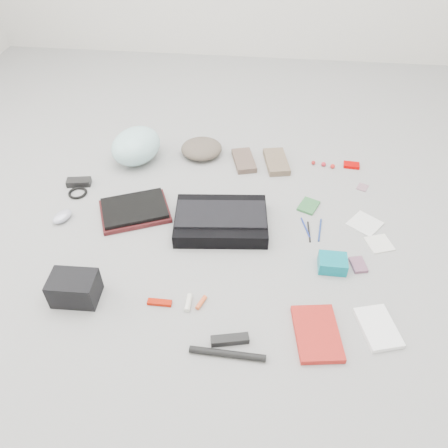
# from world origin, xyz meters

# --- Properties ---
(ground_plane) EXTENTS (4.00, 4.00, 0.00)m
(ground_plane) POSITION_xyz_m (0.00, 0.00, 0.00)
(ground_plane) COLOR gray
(messenger_bag) EXTENTS (0.44, 0.33, 0.07)m
(messenger_bag) POSITION_xyz_m (-0.02, 0.04, 0.03)
(messenger_bag) COLOR black
(messenger_bag) RESTS_ON ground_plane
(bag_flap) EXTENTS (0.42, 0.22, 0.01)m
(bag_flap) POSITION_xyz_m (-0.02, 0.04, 0.07)
(bag_flap) COLOR black
(bag_flap) RESTS_ON messenger_bag
(laptop_sleeve) EXTENTS (0.38, 0.34, 0.02)m
(laptop_sleeve) POSITION_xyz_m (-0.43, 0.08, 0.01)
(laptop_sleeve) COLOR #4D1719
(laptop_sleeve) RESTS_ON ground_plane
(laptop) EXTENTS (0.35, 0.31, 0.02)m
(laptop) POSITION_xyz_m (-0.43, 0.08, 0.03)
(laptop) COLOR black
(laptop) RESTS_ON laptop_sleeve
(bike_helmet) EXTENTS (0.33, 0.36, 0.18)m
(bike_helmet) POSITION_xyz_m (-0.53, 0.52, 0.09)
(bike_helmet) COLOR #BBF5F6
(bike_helmet) RESTS_ON ground_plane
(beanie) EXTENTS (0.27, 0.26, 0.08)m
(beanie) POSITION_xyz_m (-0.19, 0.61, 0.04)
(beanie) COLOR brown
(beanie) RESTS_ON ground_plane
(mitten_left) EXTENTS (0.15, 0.22, 0.03)m
(mitten_left) POSITION_xyz_m (0.05, 0.55, 0.02)
(mitten_left) COLOR brown
(mitten_left) RESTS_ON ground_plane
(mitten_right) EXTENTS (0.16, 0.24, 0.03)m
(mitten_right) POSITION_xyz_m (0.22, 0.56, 0.02)
(mitten_right) COLOR #76624D
(mitten_right) RESTS_ON ground_plane
(power_brick) EXTENTS (0.13, 0.07, 0.03)m
(power_brick) POSITION_xyz_m (-0.77, 0.27, 0.02)
(power_brick) COLOR black
(power_brick) RESTS_ON ground_plane
(cable_coil) EXTENTS (0.12, 0.12, 0.01)m
(cable_coil) POSITION_xyz_m (-0.76, 0.19, 0.01)
(cable_coil) COLOR black
(cable_coil) RESTS_ON ground_plane
(mouse) EXTENTS (0.10, 0.12, 0.04)m
(mouse) POSITION_xyz_m (-0.76, 0.00, 0.02)
(mouse) COLOR #B1B3C7
(mouse) RESTS_ON ground_plane
(camera_bag) EXTENTS (0.18, 0.13, 0.11)m
(camera_bag) POSITION_xyz_m (-0.53, -0.43, 0.06)
(camera_bag) COLOR black
(camera_bag) RESTS_ON ground_plane
(multitool) EXTENTS (0.09, 0.03, 0.01)m
(multitool) POSITION_xyz_m (-0.20, -0.42, 0.01)
(multitool) COLOR #A01200
(multitool) RESTS_ON ground_plane
(toiletry_tube_white) EXTENTS (0.02, 0.08, 0.02)m
(toiletry_tube_white) POSITION_xyz_m (-0.09, -0.42, 0.01)
(toiletry_tube_white) COLOR silver
(toiletry_tube_white) RESTS_ON ground_plane
(toiletry_tube_orange) EXTENTS (0.04, 0.07, 0.02)m
(toiletry_tube_orange) POSITION_xyz_m (-0.04, -0.41, 0.01)
(toiletry_tube_orange) COLOR #E2592A
(toiletry_tube_orange) RESTS_ON ground_plane
(u_lock) EXTENTS (0.14, 0.06, 0.03)m
(u_lock) POSITION_xyz_m (0.08, -0.56, 0.01)
(u_lock) COLOR black
(u_lock) RESTS_ON ground_plane
(bike_pump) EXTENTS (0.27, 0.03, 0.02)m
(bike_pump) POSITION_xyz_m (0.08, -0.62, 0.01)
(bike_pump) COLOR black
(bike_pump) RESTS_ON ground_plane
(book_red) EXTENTS (0.19, 0.25, 0.02)m
(book_red) POSITION_xyz_m (0.39, -0.50, 0.01)
(book_red) COLOR red
(book_red) RESTS_ON ground_plane
(book_white) EXTENTS (0.17, 0.21, 0.02)m
(book_white) POSITION_xyz_m (0.62, -0.45, 0.01)
(book_white) COLOR white
(book_white) RESTS_ON ground_plane
(notepad) EXTENTS (0.12, 0.13, 0.01)m
(notepad) POSITION_xyz_m (0.39, 0.22, 0.01)
(notepad) COLOR #2F6A38
(notepad) RESTS_ON ground_plane
(pen_blue) EXTENTS (0.04, 0.13, 0.01)m
(pen_blue) POSITION_xyz_m (0.37, 0.07, 0.00)
(pen_blue) COLOR navy
(pen_blue) RESTS_ON ground_plane
(pen_black) EXTENTS (0.01, 0.13, 0.01)m
(pen_black) POSITION_xyz_m (0.38, 0.04, 0.00)
(pen_black) COLOR black
(pen_black) RESTS_ON ground_plane
(pen_navy) EXTENTS (0.03, 0.15, 0.01)m
(pen_navy) POSITION_xyz_m (0.43, 0.06, 0.00)
(pen_navy) COLOR navy
(pen_navy) RESTS_ON ground_plane
(accordion_wallet) EXTENTS (0.12, 0.09, 0.06)m
(accordion_wallet) POSITION_xyz_m (0.47, -0.16, 0.03)
(accordion_wallet) COLOR #098293
(accordion_wallet) RESTS_ON ground_plane
(card_deck) EXTENTS (0.08, 0.09, 0.02)m
(card_deck) POSITION_xyz_m (0.58, -0.14, 0.01)
(card_deck) COLOR #84546D
(card_deck) RESTS_ON ground_plane
(napkin_top) EXTENTS (0.18, 0.18, 0.01)m
(napkin_top) POSITION_xyz_m (0.64, 0.12, 0.00)
(napkin_top) COLOR silver
(napkin_top) RESTS_ON ground_plane
(napkin_bottom) EXTENTS (0.13, 0.13, 0.01)m
(napkin_bottom) POSITION_xyz_m (0.69, -0.00, 0.00)
(napkin_bottom) COLOR silver
(napkin_bottom) RESTS_ON ground_plane
(lollipop_a) EXTENTS (0.03, 0.03, 0.02)m
(lollipop_a) POSITION_xyz_m (0.42, 0.58, 0.01)
(lollipop_a) COLOR #AF1D1C
(lollipop_a) RESTS_ON ground_plane
(lollipop_b) EXTENTS (0.03, 0.03, 0.03)m
(lollipop_b) POSITION_xyz_m (0.48, 0.57, 0.01)
(lollipop_b) COLOR red
(lollipop_b) RESTS_ON ground_plane
(lollipop_c) EXTENTS (0.03, 0.03, 0.03)m
(lollipop_c) POSITION_xyz_m (0.52, 0.55, 0.01)
(lollipop_c) COLOR red
(lollipop_c) RESTS_ON ground_plane
(altoids_tin) EXTENTS (0.09, 0.06, 0.02)m
(altoids_tin) POSITION_xyz_m (0.63, 0.58, 0.01)
(altoids_tin) COLOR #C00000
(altoids_tin) RESTS_ON ground_plane
(stamp_sheet) EXTENTS (0.07, 0.08, 0.00)m
(stamp_sheet) POSITION_xyz_m (0.66, 0.40, 0.00)
(stamp_sheet) COLOR gray
(stamp_sheet) RESTS_ON ground_plane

